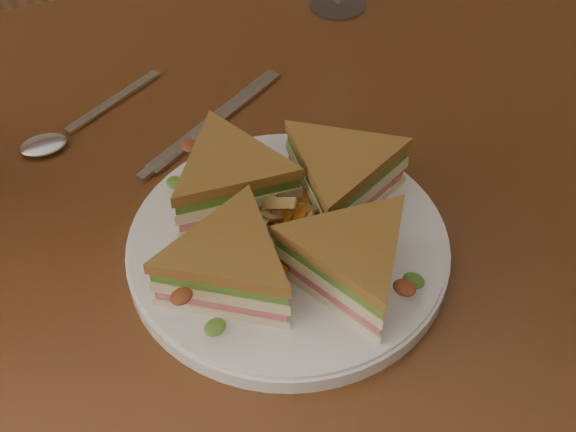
{
  "coord_description": "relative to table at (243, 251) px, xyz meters",
  "views": [
    {
      "loc": [
        -0.18,
        -0.53,
        1.3
      ],
      "look_at": [
        0.01,
        -0.1,
        0.8
      ],
      "focal_mm": 50.0,
      "sensor_mm": 36.0,
      "label": 1
    }
  ],
  "objects": [
    {
      "name": "spoon",
      "position": [
        -0.14,
        0.14,
        0.1
      ],
      "size": [
        0.17,
        0.09,
        0.01
      ],
      "rotation": [
        0.0,
        0.0,
        0.47
      ],
      "color": "silver",
      "rests_on": "table"
    },
    {
      "name": "plate",
      "position": [
        0.01,
        -0.1,
        0.11
      ],
      "size": [
        0.29,
        0.29,
        0.02
      ],
      "primitive_type": "cylinder",
      "color": "white",
      "rests_on": "table"
    },
    {
      "name": "sandwich_wedges",
      "position": [
        0.01,
        -0.1,
        0.14
      ],
      "size": [
        0.31,
        0.31,
        0.06
      ],
      "color": "beige",
      "rests_on": "plate"
    },
    {
      "name": "knife",
      "position": [
        0.0,
        0.09,
        0.1
      ],
      "size": [
        0.19,
        0.12,
        0.0
      ],
      "rotation": [
        0.0,
        0.0,
        0.51
      ],
      "color": "silver",
      "rests_on": "table"
    },
    {
      "name": "crisps_mound",
      "position": [
        0.01,
        -0.1,
        0.14
      ],
      "size": [
        0.09,
        0.09,
        0.05
      ],
      "primitive_type": null,
      "color": "orange",
      "rests_on": "plate"
    },
    {
      "name": "table",
      "position": [
        0.0,
        0.0,
        0.0
      ],
      "size": [
        1.2,
        0.8,
        0.75
      ],
      "color": "#3D1F0E",
      "rests_on": "ground"
    }
  ]
}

